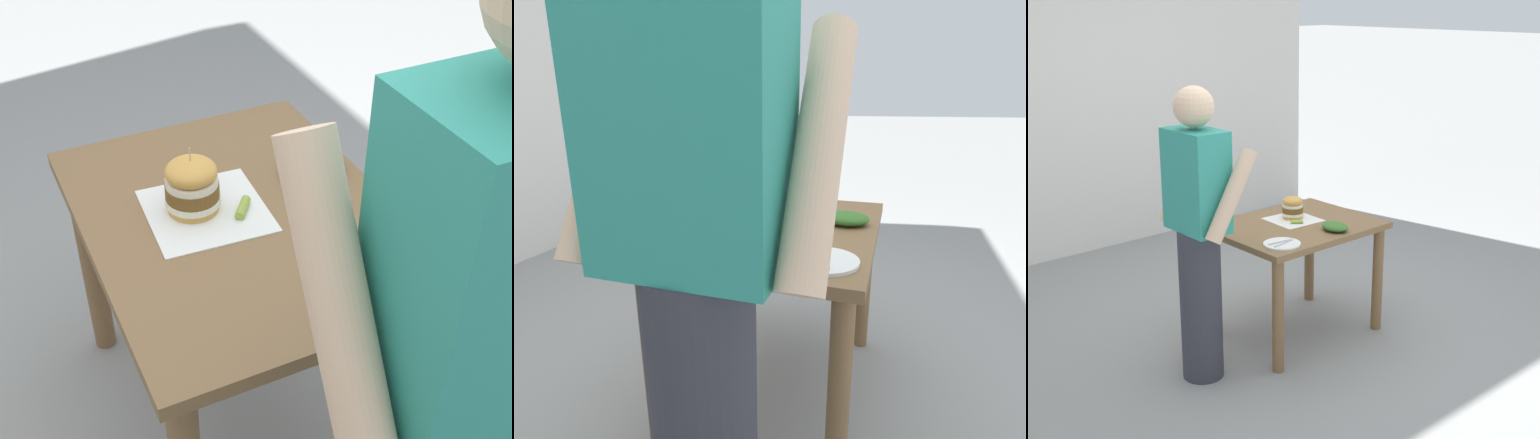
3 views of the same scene
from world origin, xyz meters
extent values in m
plane|color=gray|center=(0.00, 0.00, 0.00)|extent=(80.00, 80.00, 0.00)
cube|color=brown|center=(0.00, 0.00, 0.73)|extent=(0.77, 0.99, 0.04)
cylinder|color=brown|center=(-0.33, -0.44, 0.36)|extent=(0.07, 0.07, 0.71)
cylinder|color=brown|center=(0.33, -0.44, 0.36)|extent=(0.07, 0.07, 0.71)
cylinder|color=brown|center=(-0.33, 0.44, 0.36)|extent=(0.07, 0.07, 0.71)
cylinder|color=brown|center=(0.33, 0.44, 0.36)|extent=(0.07, 0.07, 0.71)
cube|color=white|center=(0.07, -0.04, 0.75)|extent=(0.32, 0.32, 0.00)
cylinder|color=gold|center=(0.10, -0.06, 0.76)|extent=(0.13, 0.13, 0.02)
cylinder|color=silver|center=(0.10, -0.06, 0.78)|extent=(0.14, 0.14, 0.02)
cylinder|color=brown|center=(0.10, -0.06, 0.81)|extent=(0.14, 0.14, 0.04)
cylinder|color=silver|center=(0.10, -0.06, 0.84)|extent=(0.13, 0.13, 0.02)
ellipsoid|color=gold|center=(0.10, -0.06, 0.87)|extent=(0.13, 0.13, 0.06)
cylinder|color=#D1B77F|center=(0.10, -0.06, 0.91)|extent=(0.00, 0.00, 0.05)
cylinder|color=#8EA83D|center=(-0.01, 0.00, 0.77)|extent=(0.07, 0.08, 0.02)
cylinder|color=white|center=(-0.25, 0.33, 0.76)|extent=(0.22, 0.22, 0.01)
cylinder|color=silver|center=(-0.26, 0.33, 0.77)|extent=(0.04, 0.17, 0.01)
cylinder|color=silver|center=(-0.23, 0.33, 0.77)|extent=(0.03, 0.17, 0.01)
ellipsoid|color=#386B28|center=(-0.26, -0.09, 0.78)|extent=(0.18, 0.14, 0.05)
cube|color=teal|center=(-0.07, 0.79, 1.18)|extent=(0.36, 0.22, 0.56)
cylinder|color=beige|center=(-0.30, 0.73, 1.13)|extent=(0.09, 0.34, 0.50)
cylinder|color=beige|center=(0.16, 0.73, 1.13)|extent=(0.09, 0.34, 0.50)
camera|label=1|loc=(0.57, 1.33, 1.84)|focal=50.00mm
camera|label=2|loc=(-0.44, 1.46, 1.22)|focal=28.00mm
camera|label=3|loc=(-3.17, 2.93, 2.12)|focal=50.00mm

